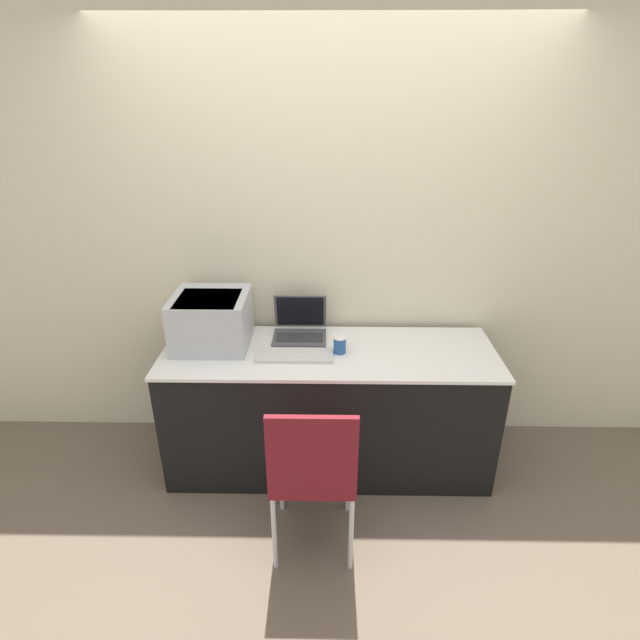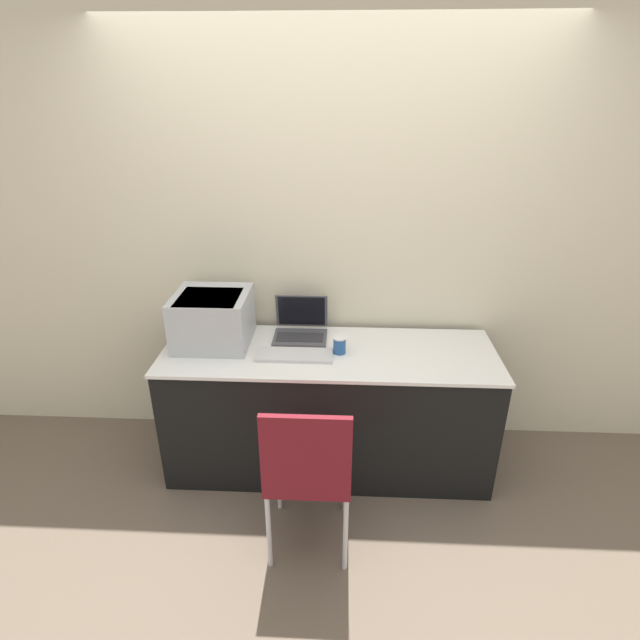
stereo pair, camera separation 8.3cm
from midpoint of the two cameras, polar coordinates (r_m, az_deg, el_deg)
name	(u,v)px [view 2 (the right image)]	position (r m, az deg, el deg)	size (l,w,h in m)	color
ground_plane	(326,495)	(3.08, 1.55, -19.37)	(14.00, 14.00, 0.00)	#6B5B4C
wall_back	(332,245)	(3.02, 2.15, 8.61)	(8.00, 0.05, 2.60)	beige
table	(329,408)	(3.06, 1.77, -10.02)	(1.91, 0.64, 0.78)	black
printer	(213,317)	(2.94, -11.39, 0.35)	(0.42, 0.41, 0.30)	#B2B7BC
laptop_left	(301,328)	(3.01, -1.43, -0.91)	(0.32, 0.27, 0.24)	#4C4C51
external_keyboard	(294,355)	(2.79, -2.13, -4.04)	(0.43, 0.16, 0.02)	silver
coffee_cup	(340,345)	(2.82, 3.09, -2.87)	(0.07, 0.07, 0.10)	#285699
chair	(308,466)	(2.44, -0.36, -16.31)	(0.40, 0.41, 0.90)	maroon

